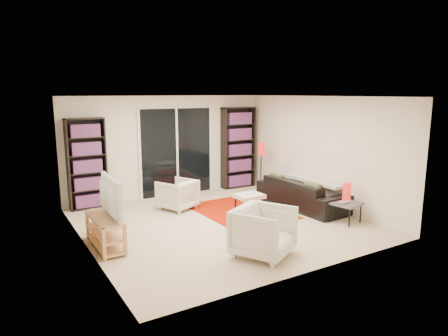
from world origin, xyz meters
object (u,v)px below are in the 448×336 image
(ottoman, at_px, (249,197))
(floor_lamp, at_px, (261,155))
(armchair_front, at_px, (263,232))
(side_table, at_px, (346,205))
(bookshelf_right, at_px, (238,148))
(tv_stand, at_px, (105,231))
(armchair_back, at_px, (177,194))
(bookshelf_left, at_px, (87,164))
(sofa, at_px, (302,193))

(ottoman, bearing_deg, floor_lamp, 46.59)
(armchair_front, bearing_deg, side_table, -17.34)
(bookshelf_right, bearing_deg, side_table, -87.39)
(tv_stand, height_order, armchair_front, armchair_front)
(ottoman, bearing_deg, armchair_back, 138.44)
(side_table, relative_size, floor_lamp, 0.48)
(floor_lamp, bearing_deg, bookshelf_left, 169.86)
(armchair_back, bearing_deg, floor_lamp, 163.70)
(tv_stand, bearing_deg, armchair_back, 35.73)
(armchair_back, xyz_separation_m, side_table, (2.40, -2.50, 0.04))
(bookshelf_right, distance_m, armchair_back, 2.58)
(armchair_back, height_order, armchair_front, armchair_front)
(armchair_front, relative_size, ottoman, 1.50)
(bookshelf_left, height_order, armchair_back, bookshelf_left)
(side_table, bearing_deg, bookshelf_left, 138.39)
(armchair_front, distance_m, floor_lamp, 4.10)
(bookshelf_right, distance_m, floor_lamp, 0.77)
(tv_stand, distance_m, floor_lamp, 4.72)
(armchair_front, height_order, floor_lamp, floor_lamp)
(bookshelf_right, xyz_separation_m, armchair_front, (-2.15, -4.03, -0.67))
(floor_lamp, bearing_deg, armchair_back, -172.27)
(bookshelf_left, relative_size, sofa, 0.91)
(bookshelf_left, height_order, tv_stand, bookshelf_left)
(bookshelf_left, distance_m, armchair_front, 4.42)
(tv_stand, xyz_separation_m, sofa, (4.29, 0.11, 0.05))
(armchair_front, bearing_deg, sofa, 7.85)
(bookshelf_right, bearing_deg, armchair_back, -154.64)
(armchair_back, height_order, floor_lamp, floor_lamp)
(sofa, bearing_deg, bookshelf_left, 57.90)
(tv_stand, height_order, floor_lamp, floor_lamp)
(sofa, relative_size, armchair_front, 2.55)
(bookshelf_right, distance_m, armchair_front, 4.62)
(bookshelf_left, bearing_deg, sofa, -30.02)
(side_table, height_order, floor_lamp, floor_lamp)
(sofa, bearing_deg, floor_lamp, -4.15)
(armchair_back, xyz_separation_m, armchair_front, (0.09, -2.98, 0.06))
(sofa, xyz_separation_m, side_table, (0.00, -1.25, 0.04))
(armchair_back, bearing_deg, ottoman, 114.41)
(tv_stand, relative_size, armchair_back, 1.67)
(ottoman, relative_size, side_table, 0.93)
(sofa, relative_size, side_table, 3.56)
(ottoman, distance_m, floor_lamp, 1.97)
(sofa, xyz_separation_m, ottoman, (-1.23, 0.23, 0.03))
(sofa, distance_m, floor_lamp, 1.71)
(sofa, height_order, ottoman, sofa)
(sofa, xyz_separation_m, floor_lamp, (0.06, 1.59, 0.63))
(tv_stand, bearing_deg, ottoman, 6.25)
(armchair_front, xyz_separation_m, ottoman, (1.07, 1.95, -0.04))
(armchair_back, relative_size, side_table, 1.17)
(sofa, relative_size, armchair_back, 3.05)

